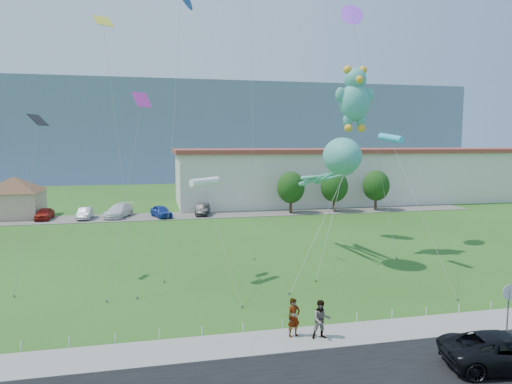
# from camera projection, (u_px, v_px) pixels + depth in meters

# --- Properties ---
(ground) EXTENTS (160.00, 160.00, 0.00)m
(ground) POSITION_uv_depth(u_px,v_px,m) (294.00, 317.00, 24.21)
(ground) COLOR #2A5417
(ground) RESTS_ON ground
(sidewalk) EXTENTS (80.00, 2.50, 0.10)m
(sidewalk) POSITION_uv_depth(u_px,v_px,m) (311.00, 338.00, 21.54)
(sidewalk) COLOR gray
(sidewalk) RESTS_ON ground
(parking_strip) EXTENTS (70.00, 6.00, 0.06)m
(parking_strip) POSITION_uv_depth(u_px,v_px,m) (213.00, 214.00, 58.19)
(parking_strip) COLOR #59544C
(parking_strip) RESTS_ON ground
(hill_ridge) EXTENTS (160.00, 50.00, 25.00)m
(hill_ridge) POSITION_uv_depth(u_px,v_px,m) (179.00, 131.00, 139.35)
(hill_ridge) COLOR slate
(hill_ridge) RESTS_ON ground
(pavilion) EXTENTS (9.20, 9.20, 5.00)m
(pavilion) POSITION_uv_depth(u_px,v_px,m) (14.00, 193.00, 55.67)
(pavilion) COLOR tan
(pavilion) RESTS_ON ground
(warehouse) EXTENTS (61.00, 15.00, 8.20)m
(warehouse) POSITION_uv_depth(u_px,v_px,m) (370.00, 174.00, 72.01)
(warehouse) COLOR beige
(warehouse) RESTS_ON ground
(stop_sign) EXTENTS (0.80, 0.07, 2.50)m
(stop_sign) POSITION_uv_depth(u_px,v_px,m) (509.00, 297.00, 21.94)
(stop_sign) COLOR slate
(stop_sign) RESTS_ON ground
(rope_fence) EXTENTS (26.05, 0.05, 0.50)m
(rope_fence) POSITION_uv_depth(u_px,v_px,m) (301.00, 322.00, 22.92)
(rope_fence) COLOR white
(rope_fence) RESTS_ON ground
(tree_near) EXTENTS (3.60, 3.60, 5.47)m
(tree_near) POSITION_uv_depth(u_px,v_px,m) (291.00, 187.00, 58.98)
(tree_near) COLOR #3F2B19
(tree_near) RESTS_ON ground
(tree_mid) EXTENTS (3.60, 3.60, 5.47)m
(tree_mid) POSITION_uv_depth(u_px,v_px,m) (334.00, 186.00, 60.25)
(tree_mid) COLOR #3F2B19
(tree_mid) RESTS_ON ground
(tree_far) EXTENTS (3.60, 3.60, 5.47)m
(tree_far) POSITION_uv_depth(u_px,v_px,m) (376.00, 186.00, 61.53)
(tree_far) COLOR #3F2B19
(tree_far) RESTS_ON ground
(suv) EXTENTS (5.54, 3.38, 1.43)m
(suv) POSITION_uv_depth(u_px,v_px,m) (507.00, 351.00, 18.59)
(suv) COLOR black
(suv) RESTS_ON road
(pedestrian_left) EXTENTS (0.77, 0.62, 1.84)m
(pedestrian_left) POSITION_uv_depth(u_px,v_px,m) (294.00, 317.00, 21.56)
(pedestrian_left) COLOR gray
(pedestrian_left) RESTS_ON sidewalk
(pedestrian_right) EXTENTS (0.95, 0.77, 1.83)m
(pedestrian_right) POSITION_uv_depth(u_px,v_px,m) (321.00, 319.00, 21.32)
(pedestrian_right) COLOR gray
(pedestrian_right) RESTS_ON sidewalk
(parked_car_red) EXTENTS (1.73, 4.10, 1.38)m
(parked_car_red) POSITION_uv_depth(u_px,v_px,m) (44.00, 214.00, 54.28)
(parked_car_red) COLOR #AA1E14
(parked_car_red) RESTS_ON parking_strip
(parked_car_silver) EXTENTS (1.58, 4.15, 1.35)m
(parked_car_silver) POSITION_uv_depth(u_px,v_px,m) (85.00, 213.00, 54.73)
(parked_car_silver) COLOR #AAABB0
(parked_car_silver) RESTS_ON parking_strip
(parked_car_white) EXTENTS (3.78, 5.83, 1.57)m
(parked_car_white) POSITION_uv_depth(u_px,v_px,m) (119.00, 211.00, 56.06)
(parked_car_white) COLOR white
(parked_car_white) RESTS_ON parking_strip
(parked_car_blue) EXTENTS (3.01, 4.52, 1.43)m
(parked_car_blue) POSITION_uv_depth(u_px,v_px,m) (161.00, 211.00, 55.99)
(parked_car_blue) COLOR navy
(parked_car_blue) RESTS_ON parking_strip
(parked_car_black) EXTENTS (2.27, 4.42, 1.39)m
(parked_car_black) POSITION_uv_depth(u_px,v_px,m) (203.00, 209.00, 57.70)
(parked_car_black) COLOR black
(parked_car_black) RESTS_ON parking_strip
(octopus_kite) EXTENTS (6.88, 11.89, 9.60)m
(octopus_kite) POSITION_uv_depth(u_px,v_px,m) (335.00, 165.00, 34.40)
(octopus_kite) COLOR teal
(octopus_kite) RESTS_ON ground
(teddy_bear_kite) EXTENTS (7.13, 7.61, 15.28)m
(teddy_bear_kite) POSITION_uv_depth(u_px,v_px,m) (355.00, 97.00, 36.42)
(teddy_bear_kite) COLOR teal
(teddy_bear_kite) RESTS_ON ground
(small_kite_cyan) EXTENTS (0.67, 8.95, 10.00)m
(small_kite_cyan) POSITION_uv_depth(u_px,v_px,m) (391.00, 139.00, 33.08)
(small_kite_cyan) COLOR #34B6ED
(small_kite_cyan) RESTS_ON ground
(small_kite_pink) EXTENTS (2.91, 3.75, 12.34)m
(small_kite_pink) POSITION_uv_depth(u_px,v_px,m) (138.00, 121.00, 28.31)
(small_kite_pink) COLOR #E332B1
(small_kite_pink) RESTS_ON ground
(small_kite_black) EXTENTS (1.77, 4.02, 11.13)m
(small_kite_black) POSITION_uv_depth(u_px,v_px,m) (36.00, 138.00, 29.36)
(small_kite_black) COLOR black
(small_kite_black) RESTS_ON ground
(small_kite_yellow) EXTENTS (2.52, 5.21, 17.41)m
(small_kite_yellow) POSITION_uv_depth(u_px,v_px,m) (108.00, 57.00, 28.84)
(small_kite_yellow) COLOR yellow
(small_kite_yellow) RESTS_ON ground
(small_kite_white) EXTENTS (1.78, 6.42, 7.14)m
(small_kite_white) POSITION_uv_depth(u_px,v_px,m) (205.00, 182.00, 29.56)
(small_kite_white) COLOR white
(small_kite_white) RESTS_ON ground
(small_kite_purple) EXTENTS (2.90, 6.01, 20.76)m
(small_kite_purple) POSITION_uv_depth(u_px,v_px,m) (353.00, 20.00, 38.66)
(small_kite_purple) COLOR #8036D9
(small_kite_purple) RESTS_ON ground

